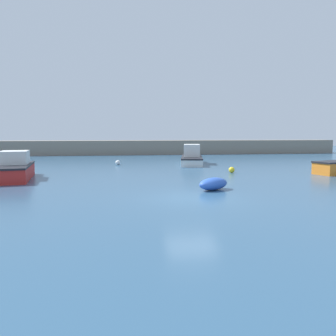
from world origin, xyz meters
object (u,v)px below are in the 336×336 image
mooring_buoy_yellow (232,170)px  cabin_cruiser_white (14,168)px  dinghy_near_pier (213,184)px  motorboat_with_cabin (192,157)px  mooring_buoy_white (118,163)px

mooring_buoy_yellow → cabin_cruiser_white: bearing=-175.2°
cabin_cruiser_white → dinghy_near_pier: 13.68m
dinghy_near_pier → mooring_buoy_yellow: 8.26m
cabin_cruiser_white → mooring_buoy_yellow: (15.85, 1.33, -0.50)m
motorboat_with_cabin → mooring_buoy_yellow: bearing=23.1°
motorboat_with_cabin → mooring_buoy_white: bearing=-77.9°
mooring_buoy_yellow → dinghy_near_pier: bearing=-115.9°
motorboat_with_cabin → cabin_cruiser_white: bearing=-46.0°
motorboat_with_cabin → mooring_buoy_white: (-7.42, -0.07, -0.48)m
dinghy_near_pier → mooring_buoy_white: bearing=-100.0°
cabin_cruiser_white → mooring_buoy_white: bearing=133.7°
cabin_cruiser_white → dinghy_near_pier: bearing=54.6°
cabin_cruiser_white → motorboat_with_cabin: (14.28, 9.05, -0.01)m
motorboat_with_cabin → dinghy_near_pier: size_ratio=3.11×
dinghy_near_pier → mooring_buoy_white: dinghy_near_pier is taller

